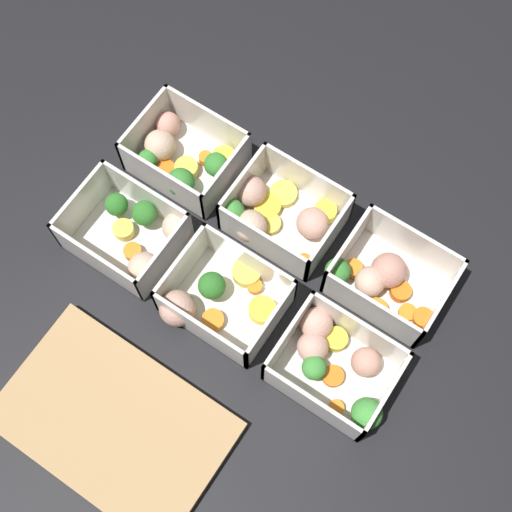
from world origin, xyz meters
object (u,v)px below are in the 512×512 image
container_near_right (181,155)px  container_far_left (335,363)px  container_near_center (275,214)px  container_far_right (136,234)px  container_far_center (216,299)px  container_near_left (383,278)px

container_near_right → container_far_left: bearing=158.3°
container_near_center → container_far_right: size_ratio=1.05×
container_near_center → container_far_center: bearing=90.8°
container_far_right → container_near_left: bearing=-157.2°
container_near_center → container_far_right: 0.19m
container_far_left → container_far_right: same height
container_near_right → container_far_right: bearing=98.7°
container_near_center → container_near_right: (0.16, -0.00, 0.00)m
container_far_left → container_far_right: bearing=-0.4°
container_near_left → container_far_left: (-0.01, 0.13, 0.00)m
container_near_center → container_far_right: bearing=42.9°
container_near_center → container_far_left: 0.22m
container_far_left → container_near_left: bearing=-87.5°
container_near_left → container_far_center: same height
container_near_center → container_far_left: same height
container_near_left → container_far_left: size_ratio=0.99×
container_near_left → container_near_right: same height
container_near_right → container_far_left: same height
container_near_right → container_far_center: (-0.16, 0.15, -0.00)m
container_near_right → container_far_center: size_ratio=1.03×
container_far_left → container_far_right: size_ratio=1.03×
container_near_center → container_far_left: size_ratio=1.03×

